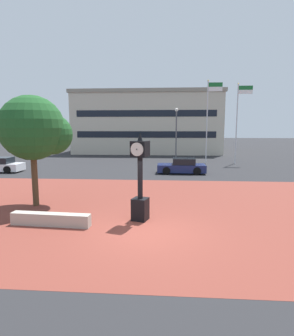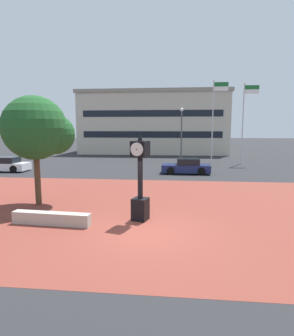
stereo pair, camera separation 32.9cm
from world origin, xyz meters
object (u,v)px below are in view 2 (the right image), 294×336
car_street_near (186,167)px  street_lamp_post (181,130)px  car_street_mid (5,165)px  civic_building (155,123)px  flagpole_secondary (244,117)px  street_clock (140,181)px  flagpole_primary (214,115)px  plaza_tree (39,130)px

car_street_near → street_lamp_post: bearing=3.6°
car_street_mid → civic_building: 26.85m
car_street_mid → flagpole_secondary: 23.74m
street_lamp_post → street_clock: bearing=-96.3°
flagpole_primary → civic_building: civic_building is taller
flagpole_primary → flagpole_secondary: 3.11m
flagpole_secondary → car_street_near: bearing=-131.9°
car_street_mid → civic_building: bearing=-26.7°
flagpole_secondary → civic_building: size_ratio=0.38×
car_street_mid → flagpole_primary: flagpole_primary is taller
street_clock → plaza_tree: bearing=175.6°
plaza_tree → flagpole_primary: 20.45m
plaza_tree → car_street_near: bearing=54.1°
car_street_near → flagpole_primary: flagpole_primary is taller
car_street_mid → street_lamp_post: size_ratio=0.70×
flagpole_primary → street_clock: bearing=-105.7°
car_street_near → car_street_mid: bearing=91.7°
plaza_tree → car_street_mid: (-8.37, 10.08, -3.18)m
plaza_tree → civic_building: civic_building is taller
street_clock → civic_building: bearing=109.4°
street_clock → flagpole_secondary: (8.55, 19.37, 3.27)m
street_clock → car_street_mid: street_clock is taller
flagpole_primary → street_lamp_post: bearing=-164.0°
civic_building → street_clock: bearing=-86.9°
street_clock → car_street_near: street_clock is taller
civic_building → car_street_near: bearing=-79.6°
car_street_mid → plaza_tree: bearing=-140.9°
street_clock → car_street_near: size_ratio=0.91×
plaza_tree → car_street_mid: plaza_tree is taller
plaza_tree → flagpole_secondary: 22.22m
flagpole_secondary → car_street_mid: bearing=-161.8°
car_street_near → street_lamp_post: (-0.34, 5.91, 3.07)m
street_clock → street_lamp_post: bearing=100.0°
plaza_tree → flagpole_primary: (10.69, 17.38, 1.40)m
car_street_near → street_lamp_post: size_ratio=0.69×
civic_building → street_lamp_post: size_ratio=3.77×
flagpole_primary → flagpole_secondary: (3.11, 0.00, -0.22)m
flagpole_secondary → street_lamp_post: bearing=-171.4°
car_street_mid → flagpole_secondary: bearing=-72.4°
car_street_near → flagpole_secondary: flagpole_secondary is taller
plaza_tree → street_clock: bearing=-20.7°
flagpole_secondary → civic_building: civic_building is taller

